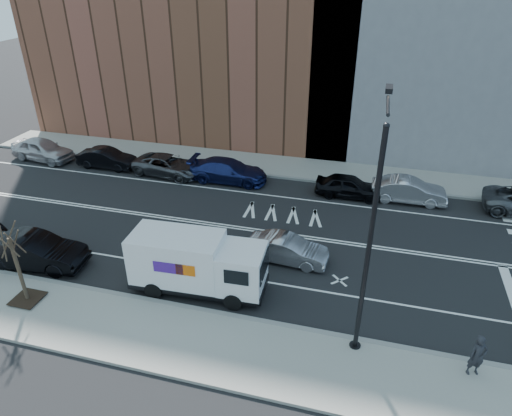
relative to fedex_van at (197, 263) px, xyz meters
The scene contains 18 objects.
ground 5.79m from the fedex_van, 88.50° to the left, with size 120.00×120.00×0.00m, color black.
sidewalk_near 3.49m from the fedex_van, 87.37° to the right, with size 44.00×3.60×0.15m, color gray.
sidewalk_far 14.47m from the fedex_van, 89.42° to the left, with size 44.00×3.60×0.15m, color gray.
curb_near 1.96m from the fedex_van, 84.02° to the right, with size 44.00×0.25×0.17m, color gray.
curb_far 12.67m from the fedex_van, 89.33° to the left, with size 44.00×0.25×0.17m, color gray.
road_markings 5.78m from the fedex_van, 88.50° to the left, with size 40.00×8.60×0.01m, color white, non-canonical shape.
streetlight 8.12m from the fedex_van, 10.41° to the right, with size 0.44×4.02×9.34m.
street_tree 7.40m from the fedex_van, 157.78° to the right, with size 1.20×1.20×3.75m.
fedex_van is the anchor object (origin of this frame).
far_parked_a 20.08m from the fedex_van, 146.09° to the left, with size 1.94×4.81×1.64m, color #B4B4B9.
far_parked_b 15.92m from the fedex_van, 135.37° to the left, with size 1.46×4.20×1.38m, color black.
far_parked_c 12.96m from the fedex_van, 120.47° to the left, with size 2.28×4.95×1.38m, color #46484D.
far_parked_d 11.51m from the fedex_van, 101.31° to the left, with size 2.12×5.22×1.51m, color navy.
far_parked_e 12.52m from the fedex_van, 62.62° to the left, with size 1.67×4.15×1.41m, color black.
far_parked_f 14.74m from the fedex_van, 50.61° to the left, with size 1.57×4.49×1.48m, color #BBBABF.
driving_sedan 4.78m from the fedex_van, 43.39° to the left, with size 1.40×4.02×1.32m, color #A0A0A4.
near_parked_rear_a 8.33m from the fedex_van, behind, with size 1.74×4.98×1.64m, color black.
pedestrian 11.51m from the fedex_van, 10.15° to the right, with size 0.62×0.40×1.69m, color #222328.
Camera 1 is at (6.65, -20.75, 13.27)m, focal length 32.00 mm.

